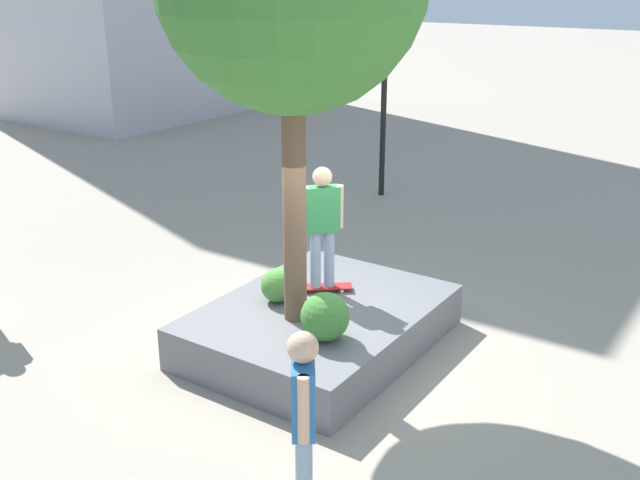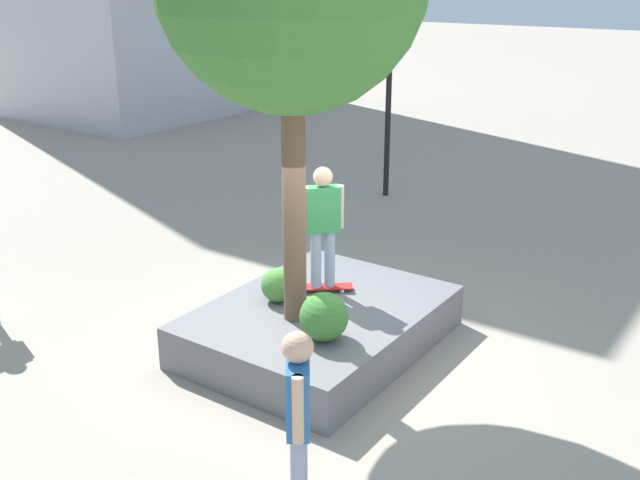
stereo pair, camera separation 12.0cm
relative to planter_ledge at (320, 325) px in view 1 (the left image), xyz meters
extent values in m
plane|color=#9E9384|center=(-0.14, -0.05, -0.28)|extent=(120.00, 120.00, 0.00)
cube|color=slate|center=(0.00, 0.00, 0.00)|extent=(3.30, 2.50, 0.56)
cylinder|color=brown|center=(-0.45, 0.06, 1.88)|extent=(0.28, 0.28, 3.20)
sphere|color=#4C8C3D|center=(-0.18, 0.53, 0.51)|extent=(0.45, 0.45, 0.45)
sphere|color=#3D7A33|center=(-0.72, -0.56, 0.57)|extent=(0.57, 0.57, 0.57)
cube|color=#A51E1E|center=(0.40, 0.24, 0.34)|extent=(0.66, 0.76, 0.02)
sphere|color=beige|center=(0.63, 0.09, 0.31)|extent=(0.06, 0.06, 0.06)
sphere|color=beige|center=(0.50, -0.02, 0.31)|extent=(0.06, 0.06, 0.06)
sphere|color=beige|center=(0.31, 0.49, 0.31)|extent=(0.06, 0.06, 0.06)
sphere|color=beige|center=(0.18, 0.39, 0.31)|extent=(0.06, 0.06, 0.06)
cylinder|color=#8C9EB7|center=(0.34, 0.30, 0.74)|extent=(0.14, 0.14, 0.78)
cylinder|color=#8C9EB7|center=(0.47, 0.17, 0.74)|extent=(0.14, 0.14, 0.78)
cube|color=#338C4C|center=(0.40, 0.24, 1.43)|extent=(0.44, 0.44, 0.61)
cylinder|color=#D8AD8C|center=(0.24, 0.40, 1.45)|extent=(0.09, 0.09, 0.57)
cylinder|color=#D8AD8C|center=(0.57, 0.08, 1.45)|extent=(0.09, 0.09, 0.57)
sphere|color=#D8AD8C|center=(0.40, 0.24, 1.87)|extent=(0.25, 0.25, 0.25)
cylinder|color=black|center=(6.50, 2.78, 1.39)|extent=(0.12, 0.12, 3.35)
cube|color=black|center=(6.50, 2.78, 3.49)|extent=(0.35, 0.36, 0.85)
sphere|color=red|center=(6.63, 2.71, 3.74)|extent=(0.14, 0.14, 0.14)
sphere|color=gold|center=(6.63, 2.71, 3.46)|extent=(0.14, 0.14, 0.14)
sphere|color=green|center=(6.63, 2.71, 3.18)|extent=(0.14, 0.14, 0.14)
cylinder|color=#8C9EB7|center=(-2.58, -1.57, 0.14)|extent=(0.15, 0.15, 0.84)
cylinder|color=#8C9EB7|center=(-2.74, -1.69, 0.14)|extent=(0.15, 0.15, 0.84)
cube|color=#2D6BB2|center=(-2.66, -1.63, 0.89)|extent=(0.50, 0.44, 0.66)
cylinder|color=#D8AD8C|center=(-2.46, -1.48, 0.91)|extent=(0.10, 0.10, 0.62)
cylinder|color=#D8AD8C|center=(-2.87, -1.77, 0.91)|extent=(0.10, 0.10, 0.62)
sphere|color=#D8AD8C|center=(-2.66, -1.63, 1.35)|extent=(0.27, 0.27, 0.27)
camera|label=1|loc=(-7.16, -4.85, 4.32)|focal=41.61mm
camera|label=2|loc=(-7.09, -4.95, 4.32)|focal=41.61mm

